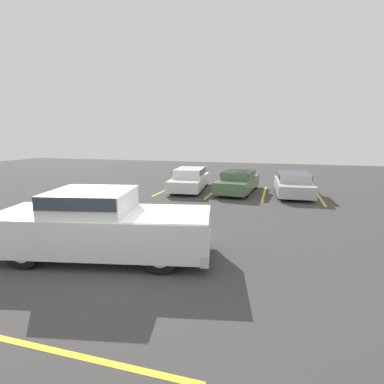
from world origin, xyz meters
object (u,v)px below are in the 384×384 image
object	(u,v)px
parked_sedan_a	(190,178)
parked_sedan_c	(293,183)
traffic_cone	(50,212)
pickup_truck	(104,224)
parked_sedan_b	(238,181)

from	to	relation	value
parked_sedan_a	parked_sedan_c	xyz separation A→B (m)	(5.91, -0.07, -0.04)
traffic_cone	parked_sedan_c	bearing A→B (deg)	37.69
parked_sedan_a	traffic_cone	xyz separation A→B (m)	(-3.64, -7.45, -0.48)
pickup_truck	parked_sedan_a	world-z (taller)	pickup_truck
parked_sedan_b	traffic_cone	size ratio (longest dim) A/B	9.49
pickup_truck	traffic_cone	distance (m)	5.29
pickup_truck	parked_sedan_c	size ratio (longest dim) A/B	1.37
parked_sedan_a	parked_sedan_c	size ratio (longest dim) A/B	1.13
parked_sedan_a	pickup_truck	bearing A→B (deg)	-2.01
pickup_truck	parked_sedan_b	world-z (taller)	pickup_truck
parked_sedan_c	traffic_cone	size ratio (longest dim) A/B	8.98
pickup_truck	parked_sedan_a	distance (m)	10.43
parked_sedan_c	pickup_truck	bearing A→B (deg)	-30.25
parked_sedan_c	traffic_cone	bearing A→B (deg)	-55.77
pickup_truck	parked_sedan_b	xyz separation A→B (m)	(2.21, 10.38, -0.25)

